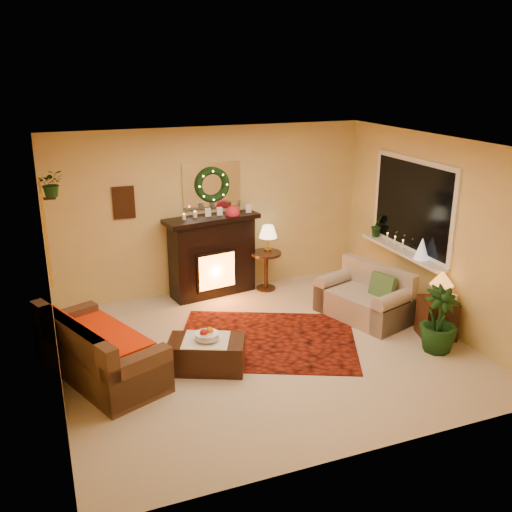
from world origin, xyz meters
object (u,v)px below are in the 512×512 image
object	(u,v)px
loveseat	(364,290)
coffee_table	(207,353)
side_table_round	(266,270)
end_table_square	(437,318)
fireplace	(212,261)
sofa	(99,342)

from	to	relation	value
loveseat	coffee_table	world-z (taller)	loveseat
side_table_round	end_table_square	xyz separation A→B (m)	(1.48, -2.40, -0.05)
side_table_round	fireplace	bearing A→B (deg)	171.06
side_table_round	coffee_table	distance (m)	2.67
fireplace	end_table_square	distance (m)	3.46
end_table_square	fireplace	bearing A→B (deg)	132.74
fireplace	coffee_table	world-z (taller)	fireplace
sofa	fireplace	world-z (taller)	fireplace
sofa	coffee_table	bearing A→B (deg)	-37.43
sofa	coffee_table	distance (m)	1.25
loveseat	side_table_round	distance (m)	1.76
fireplace	coffee_table	xyz separation A→B (m)	(-0.77, -2.25, -0.34)
fireplace	loveseat	world-z (taller)	fireplace
end_table_square	side_table_round	bearing A→B (deg)	121.75
sofa	fireplace	xyz separation A→B (m)	(1.96, 1.93, 0.12)
loveseat	end_table_square	world-z (taller)	loveseat
fireplace	coffee_table	bearing A→B (deg)	-118.11
fireplace	coffee_table	distance (m)	2.40
end_table_square	coffee_table	xyz separation A→B (m)	(-3.11, 0.28, -0.06)
fireplace	coffee_table	size ratio (longest dim) A/B	1.46
fireplace	end_table_square	world-z (taller)	fireplace
fireplace	side_table_round	bearing A→B (deg)	-18.11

